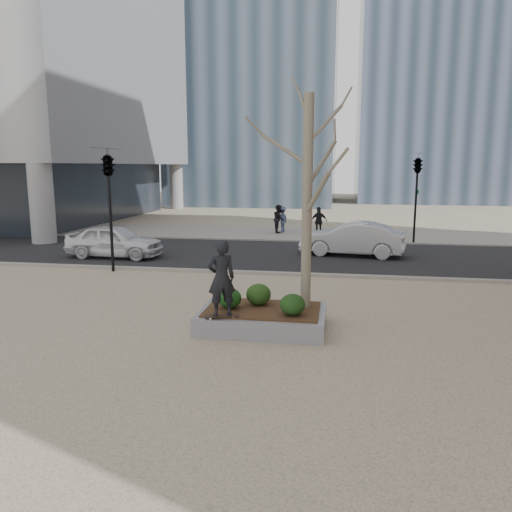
% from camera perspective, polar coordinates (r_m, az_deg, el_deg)
% --- Properties ---
extents(ground, '(120.00, 120.00, 0.00)m').
position_cam_1_polar(ground, '(12.38, -3.86, -7.96)').
color(ground, tan).
rests_on(ground, ground).
extents(street, '(60.00, 8.00, 0.02)m').
position_cam_1_polar(street, '(21.94, 2.18, 0.14)').
color(street, black).
rests_on(street, ground).
extents(far_sidewalk, '(60.00, 6.00, 0.02)m').
position_cam_1_polar(far_sidewalk, '(28.82, 3.98, 2.56)').
color(far_sidewalk, gray).
rests_on(far_sidewalk, ground).
extents(planter, '(3.00, 2.00, 0.45)m').
position_cam_1_polar(planter, '(12.12, 0.77, -7.22)').
color(planter, gray).
rests_on(planter, ground).
extents(planter_mulch, '(2.70, 1.70, 0.04)m').
position_cam_1_polar(planter_mulch, '(12.05, 0.77, -6.11)').
color(planter_mulch, '#382314').
rests_on(planter_mulch, planter).
extents(sycamore_tree, '(2.80, 2.80, 6.60)m').
position_cam_1_polar(sycamore_tree, '(11.75, 5.93, 9.84)').
color(sycamore_tree, gray).
rests_on(sycamore_tree, planter_mulch).
extents(shrub_left, '(0.58, 0.58, 0.49)m').
position_cam_1_polar(shrub_left, '(12.03, -3.04, -4.83)').
color(shrub_left, '#163E13').
rests_on(shrub_left, planter_mulch).
extents(shrub_middle, '(0.62, 0.62, 0.52)m').
position_cam_1_polar(shrub_middle, '(12.30, 0.29, -4.41)').
color(shrub_middle, '#153611').
rests_on(shrub_middle, planter_mulch).
extents(shrub_right, '(0.59, 0.59, 0.50)m').
position_cam_1_polar(shrub_right, '(11.48, 4.19, -5.57)').
color(shrub_right, '#103311').
rests_on(shrub_right, planter_mulch).
extents(skateboard, '(0.81, 0.40, 0.08)m').
position_cam_1_polar(skateboard, '(11.43, -3.92, -6.95)').
color(skateboard, black).
rests_on(skateboard, planter).
extents(skateboarder, '(0.75, 0.66, 1.73)m').
position_cam_1_polar(skateboarder, '(11.20, -3.98, -2.53)').
color(skateboarder, black).
rests_on(skateboarder, skateboard).
extents(police_car, '(4.13, 1.78, 1.39)m').
position_cam_1_polar(police_car, '(22.04, -15.88, 1.66)').
color(police_car, white).
rests_on(police_car, street).
extents(car_silver, '(4.62, 2.21, 1.46)m').
position_cam_1_polar(car_silver, '(21.99, 10.97, 1.94)').
color(car_silver, '#AEB0B6').
rests_on(car_silver, street).
extents(pedestrian_a, '(0.78, 0.92, 1.64)m').
position_cam_1_polar(pedestrian_a, '(28.96, 2.62, 4.27)').
color(pedestrian_a, black).
rests_on(pedestrian_a, far_sidewalk).
extents(pedestrian_b, '(0.94, 1.14, 1.53)m').
position_cam_1_polar(pedestrian_b, '(29.36, 2.98, 4.24)').
color(pedestrian_b, '#45547C').
rests_on(pedestrian_b, far_sidewalk).
extents(pedestrian_c, '(1.00, 0.60, 1.59)m').
position_cam_1_polar(pedestrian_c, '(28.04, 7.20, 3.95)').
color(pedestrian_c, black).
rests_on(pedestrian_c, far_sidewalk).
extents(traffic_light_near, '(0.60, 2.48, 4.50)m').
position_cam_1_polar(traffic_light_near, '(18.99, -16.33, 4.98)').
color(traffic_light_near, black).
rests_on(traffic_light_near, ground).
extents(traffic_light_far, '(0.60, 2.48, 4.50)m').
position_cam_1_polar(traffic_light_far, '(26.34, 17.81, 6.27)').
color(traffic_light_far, black).
rests_on(traffic_light_far, ground).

